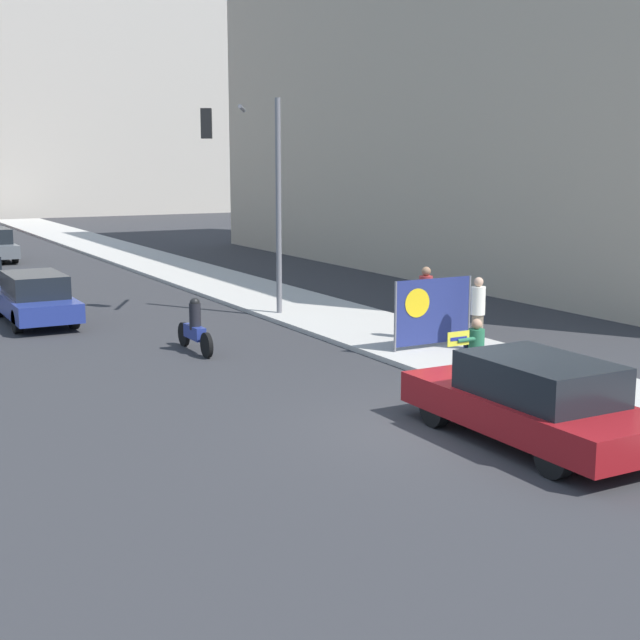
{
  "coord_description": "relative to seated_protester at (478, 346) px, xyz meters",
  "views": [
    {
      "loc": [
        -8.91,
        -11.87,
        4.55
      ],
      "look_at": [
        -0.43,
        3.6,
        1.39
      ],
      "focal_mm": 50.0,
      "sensor_mm": 36.0,
      "label": 1
    }
  ],
  "objects": [
    {
      "name": "protest_banner",
      "position": [
        0.87,
        2.81,
        0.24
      ],
      "size": [
        2.22,
        0.06,
        1.67
      ],
      "color": "slate",
      "rests_on": "sidewalk_curb"
    },
    {
      "name": "car_on_road_nearest",
      "position": [
        -6.67,
        11.54,
        -0.05
      ],
      "size": [
        1.71,
        4.73,
        1.43
      ],
      "color": "navy",
      "rests_on": "ground_plane"
    },
    {
      "name": "parked_car_curbside",
      "position": [
        -1.81,
        -3.68,
        -0.05
      ],
      "size": [
        1.89,
        4.71,
        1.44
      ],
      "color": "maroon",
      "rests_on": "ground_plane"
    },
    {
      "name": "motorcycle_on_road",
      "position": [
        -4.09,
        5.62,
        -0.21
      ],
      "size": [
        0.28,
        2.13,
        1.33
      ],
      "color": "navy",
      "rests_on": "ground_plane"
    },
    {
      "name": "sidewalk_curb",
      "position": [
        1.03,
        12.6,
        -0.71
      ],
      "size": [
        3.5,
        90.0,
        0.12
      ],
      "primitive_type": "cube",
      "color": "#B7B2A8",
      "rests_on": "ground_plane"
    },
    {
      "name": "pedestrian_behind",
      "position": [
        1.32,
        3.73,
        0.3
      ],
      "size": [
        0.34,
        0.34,
        1.84
      ],
      "rotation": [
        0.0,
        0.0,
        4.38
      ],
      "color": "#334775",
      "rests_on": "sidewalk_curb"
    },
    {
      "name": "jogger_on_sidewalk",
      "position": [
        1.67,
        2.11,
        0.24
      ],
      "size": [
        0.34,
        0.34,
        1.74
      ],
      "rotation": [
        0.0,
        0.0,
        3.35
      ],
      "color": "#756651",
      "rests_on": "sidewalk_curb"
    },
    {
      "name": "ground_plane",
      "position": [
        -2.65,
        -2.4,
        -0.77
      ],
      "size": [
        160.0,
        160.0,
        0.0
      ],
      "primitive_type": "plane",
      "color": "#303033"
    },
    {
      "name": "seated_protester",
      "position": [
        0.0,
        0.0,
        0.0
      ],
      "size": [
        1.0,
        0.77,
        1.2
      ],
      "rotation": [
        0.0,
        0.0,
        -0.01
      ],
      "color": "#474C56",
      "rests_on": "sidewalk_curb"
    },
    {
      "name": "traffic_light_pole",
      "position": [
        -0.78,
        9.4,
        3.44
      ],
      "size": [
        2.09,
        1.86,
        6.19
      ],
      "color": "slate",
      "rests_on": "sidewalk_curb"
    },
    {
      "name": "building_backdrop_right",
      "position": [
        12.94,
        15.62,
        7.45
      ],
      "size": [
        10.0,
        32.0,
        16.43
      ],
      "color": "tan",
      "rests_on": "ground_plane"
    }
  ]
}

